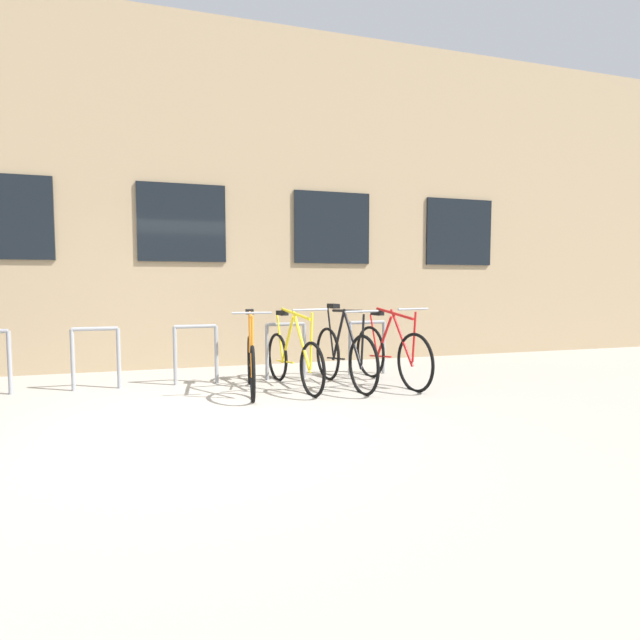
{
  "coord_description": "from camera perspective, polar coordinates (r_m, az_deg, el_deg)",
  "views": [
    {
      "loc": [
        -0.17,
        -4.69,
        1.31
      ],
      "look_at": [
        1.71,
        1.6,
        0.83
      ],
      "focal_mm": 27.75,
      "sensor_mm": 36.0,
      "label": 1
    }
  ],
  "objects": [
    {
      "name": "bicycle_red",
      "position": [
        6.58,
        8.18,
        -3.84
      ],
      "size": [
        0.45,
        1.77,
        1.03
      ],
      "color": "black",
      "rests_on": "ground"
    },
    {
      "name": "ground_plane",
      "position": [
        4.87,
        -14.34,
        -11.52
      ],
      "size": [
        42.0,
        42.0,
        0.0
      ],
      "primitive_type": "plane",
      "color": "#9E998E"
    },
    {
      "name": "storefront_building",
      "position": [
        10.83,
        -15.96,
        11.34
      ],
      "size": [
        28.0,
        5.74,
        5.37
      ],
      "color": "tan",
      "rests_on": "ground"
    },
    {
      "name": "bicycle_yellow",
      "position": [
        6.27,
        -3.09,
        -4.4
      ],
      "size": [
        0.47,
        1.74,
        1.04
      ],
      "color": "black",
      "rests_on": "ground"
    },
    {
      "name": "bicycle_orange",
      "position": [
        6.09,
        -7.97,
        -4.74
      ],
      "size": [
        0.44,
        1.65,
        1.02
      ],
      "color": "black",
      "rests_on": "ground"
    },
    {
      "name": "bike_rack",
      "position": [
        6.65,
        -19.3,
        -3.24
      ],
      "size": [
        6.57,
        0.05,
        0.78
      ],
      "color": "gray",
      "rests_on": "ground"
    },
    {
      "name": "bicycle_black",
      "position": [
        6.34,
        2.8,
        -4.08
      ],
      "size": [
        0.44,
        1.75,
        1.06
      ],
      "color": "black",
      "rests_on": "ground"
    }
  ]
}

